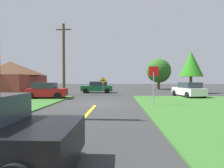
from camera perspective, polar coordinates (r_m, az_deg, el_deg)
ground_plane at (r=14.56m, az=-4.86°, el=-6.20°), size 120.00×120.00×0.00m
lane_stripe_center at (r=6.85m, az=-13.40°, el=-15.12°), size 0.20×14.00×0.01m
stop_sign at (r=13.57m, az=12.96°, el=1.69°), size 0.68×0.19×2.89m
parked_car_near_building at (r=19.28m, az=-19.93°, el=-1.99°), size 3.92×2.24×1.62m
car_on_crossroad at (r=21.33m, az=22.90°, el=-1.68°), size 2.50×4.43×1.62m
car_approaching_junction at (r=25.99m, az=-4.60°, el=-1.00°), size 4.44×2.20×1.62m
utility_pole_mid at (r=23.05m, az=-14.95°, el=7.68°), size 1.80×0.32×8.68m
direction_sign at (r=23.41m, az=-2.83°, el=0.17°), size 0.91×0.08×2.25m
oak_tree_left at (r=27.66m, az=23.61°, el=5.80°), size 3.23×3.23×5.87m
pine_tree_center at (r=36.00m, az=14.49°, el=4.02°), size 4.59×4.59×5.84m
barn at (r=27.38m, az=-29.40°, el=1.73°), size 7.61×6.98×4.28m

